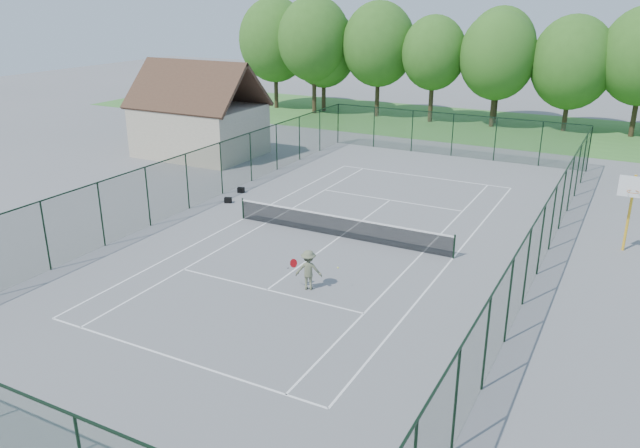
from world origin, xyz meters
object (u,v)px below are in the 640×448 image
at_px(tennis_net, 340,226).
at_px(sports_bag_a, 241,190).
at_px(basketball_goal, 632,199).
at_px(tennis_player, 309,270).

xyz_separation_m(tennis_net, sports_bag_a, (-8.18, 3.67, -0.42)).
relative_size(tennis_net, basketball_goal, 3.04).
height_order(tennis_net, sports_bag_a, tennis_net).
bearing_deg(sports_bag_a, tennis_net, -40.03).
relative_size(tennis_net, tennis_player, 5.63).
distance_m(basketball_goal, tennis_player, 14.35).
height_order(basketball_goal, sports_bag_a, basketball_goal).
bearing_deg(basketball_goal, tennis_net, -161.61).
bearing_deg(tennis_net, tennis_player, -76.10).
xyz_separation_m(tennis_net, basketball_goal, (11.96, 3.98, 1.99)).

